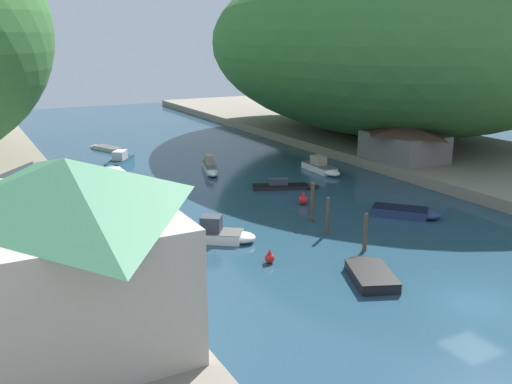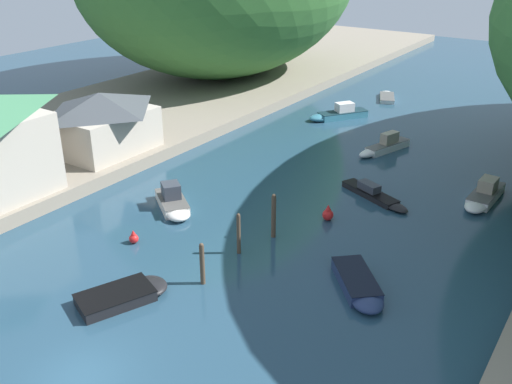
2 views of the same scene
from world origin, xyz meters
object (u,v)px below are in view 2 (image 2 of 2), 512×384
(channel_buoy_far, at_px, (134,238))
(boat_moored_right, at_px, (484,196))
(boat_far_upstream, at_px, (384,147))
(boat_navy_launch, at_px, (387,96))
(boat_yellow_tender, at_px, (359,287))
(boat_cabin_cruiser, at_px, (173,203))
(channel_buoy_near, at_px, (328,214))
(boat_red_skiff, at_px, (126,294))
(person_by_boathouse, at_px, (149,135))
(boathouse_shed, at_px, (102,121))
(boat_near_quay, at_px, (376,195))
(boat_small_dinghy, at_px, (338,114))

(channel_buoy_far, bearing_deg, boat_moored_right, 48.16)
(boat_far_upstream, bearing_deg, boat_navy_launch, -51.32)
(boat_yellow_tender, bearing_deg, boat_cabin_cruiser, -49.25)
(boat_cabin_cruiser, bearing_deg, channel_buoy_near, 151.85)
(boat_red_skiff, bearing_deg, person_by_boathouse, 152.82)
(boathouse_shed, height_order, channel_buoy_near, boathouse_shed)
(boathouse_shed, bearing_deg, boat_near_quay, 14.96)
(boat_moored_right, height_order, person_by_boathouse, person_by_boathouse)
(boathouse_shed, bearing_deg, boat_small_dinghy, 63.67)
(boat_far_upstream, height_order, channel_buoy_near, boat_far_upstream)
(boat_far_upstream, height_order, boat_red_skiff, boat_far_upstream)
(boat_far_upstream, distance_m, boat_red_skiff, 28.18)
(boat_navy_launch, distance_m, boat_moored_right, 27.50)
(boat_small_dinghy, height_order, channel_buoy_near, boat_small_dinghy)
(boat_navy_launch, relative_size, boat_far_upstream, 0.87)
(boat_moored_right, bearing_deg, boat_small_dinghy, -31.92)
(boat_red_skiff, bearing_deg, boat_near_quay, 95.28)
(boat_cabin_cruiser, bearing_deg, person_by_boathouse, -91.62)
(boathouse_shed, height_order, boat_far_upstream, boathouse_shed)
(boat_navy_launch, height_order, boat_red_skiff, boat_red_skiff)
(boat_near_quay, height_order, boat_yellow_tender, boat_near_quay)
(boathouse_shed, xyz_separation_m, boat_moored_right, (28.10, 9.65, -3.03))
(boat_navy_launch, height_order, person_by_boathouse, person_by_boathouse)
(boathouse_shed, distance_m, boat_near_quay, 22.57)
(boat_navy_launch, xyz_separation_m, boat_near_quay, (9.84, -25.98, 0.09))
(boat_navy_launch, bearing_deg, channel_buoy_near, -98.07)
(boat_near_quay, relative_size, boat_yellow_tender, 1.25)
(boathouse_shed, relative_size, person_by_boathouse, 4.83)
(boat_navy_launch, bearing_deg, boathouse_shed, -133.85)
(boathouse_shed, distance_m, boat_red_skiff, 20.67)
(boathouse_shed, xyz_separation_m, boat_cabin_cruiser, (10.76, -3.68, -2.98))
(boathouse_shed, height_order, person_by_boathouse, boathouse_shed)
(boat_small_dinghy, xyz_separation_m, boat_moored_right, (17.49, -11.81, -0.02))
(boat_small_dinghy, distance_m, channel_buoy_far, 30.02)
(boat_small_dinghy, height_order, boat_moored_right, boat_small_dinghy)
(boat_moored_right, xyz_separation_m, channel_buoy_far, (-16.28, -18.18, -0.12))
(boat_navy_launch, relative_size, boat_moored_right, 0.91)
(channel_buoy_far, bearing_deg, boat_yellow_tender, 12.25)
(boat_far_upstream, height_order, boat_moored_right, boat_far_upstream)
(boat_red_skiff, xyz_separation_m, boat_small_dinghy, (-5.14, 34.44, 0.19))
(boat_cabin_cruiser, xyz_separation_m, boat_moored_right, (17.35, 13.33, -0.05))
(boathouse_shed, bearing_deg, boat_navy_launch, 69.70)
(channel_buoy_near, distance_m, channel_buoy_far, 12.69)
(channel_buoy_far, height_order, person_by_boathouse, person_by_boathouse)
(boat_moored_right, distance_m, person_by_boathouse, 26.62)
(boat_far_upstream, xyz_separation_m, boat_small_dinghy, (-7.66, 6.37, 0.01))
(boat_red_skiff, height_order, boat_cabin_cruiser, boat_cabin_cruiser)
(boat_near_quay, xyz_separation_m, boat_small_dinghy, (-10.96, 15.69, 0.20))
(boat_cabin_cruiser, bearing_deg, boat_small_dinghy, -143.65)
(boat_cabin_cruiser, bearing_deg, boathouse_shed, -72.87)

